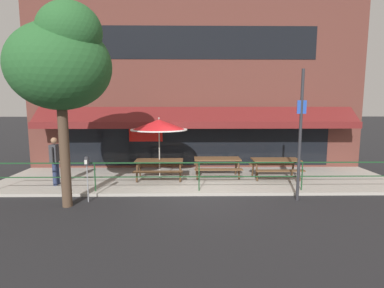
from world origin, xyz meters
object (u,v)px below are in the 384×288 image
picnic_table_left (159,164)px  picnic_table_centre (217,162)px  street_tree_curbside (61,61)px  parking_meter_near (87,165)px  street_sign_pole (300,134)px  pedestrian_walking (55,158)px  patio_umbrella_left (159,125)px  picnic_table_right (276,163)px

picnic_table_left → picnic_table_centre: size_ratio=1.00×
picnic_table_centre → street_tree_curbside: street_tree_curbside is taller
parking_meter_near → street_tree_curbside: (-0.41, -0.44, 3.00)m
street_sign_pole → pedestrian_walking: bearing=169.1°
patio_umbrella_left → parking_meter_near: (-1.96, -2.41, -1.03)m
picnic_table_left → parking_meter_near: parking_meter_near is taller
picnic_table_left → picnic_table_right: bearing=1.4°
picnic_table_left → picnic_table_right: size_ratio=1.00×
picnic_table_right → street_sign_pole: size_ratio=0.45×
pedestrian_walking → street_sign_pole: bearing=-10.9°
picnic_table_right → pedestrian_walking: bearing=-174.5°
picnic_table_centre → street_tree_curbside: 6.53m
patio_umbrella_left → street_sign_pole: street_sign_pole is taller
picnic_table_right → parking_meter_near: size_ratio=1.27×
street_tree_curbside → pedestrian_walking: bearing=121.3°
picnic_table_centre → street_tree_curbside: bearing=-146.3°
picnic_table_centre → picnic_table_right: size_ratio=1.00×
street_tree_curbside → patio_umbrella_left: bearing=50.2°
patio_umbrella_left → picnic_table_centre: bearing=6.0°
picnic_table_centre → street_sign_pole: bearing=-48.9°
picnic_table_left → picnic_table_right: (4.49, 0.11, 0.00)m
patio_umbrella_left → pedestrian_walking: size_ratio=1.39×
picnic_table_left → patio_umbrella_left: size_ratio=0.76×
picnic_table_left → pedestrian_walking: pedestrian_walking is taller
picnic_table_centre → street_sign_pole: street_sign_pole is taller
pedestrian_walking → picnic_table_right: bearing=5.5°
pedestrian_walking → street_sign_pole: street_sign_pole is taller
pedestrian_walking → street_sign_pole: 8.33m
street_tree_curbside → picnic_table_left: bearing=49.1°
picnic_table_right → street_sign_pole: bearing=-89.8°
picnic_table_right → pedestrian_walking: size_ratio=1.05×
picnic_table_right → parking_meter_near: 6.90m
picnic_table_centre → pedestrian_walking: 5.97m
patio_umbrella_left → street_tree_curbside: street_tree_curbside is taller
picnic_table_left → picnic_table_centre: bearing=8.9°
picnic_table_right → pedestrian_walking: 8.16m
patio_umbrella_left → street_sign_pole: 5.07m
picnic_table_left → parking_meter_near: 3.05m
pedestrian_walking → patio_umbrella_left: bearing=12.1°
picnic_table_right → patio_umbrella_left: size_ratio=0.76×
picnic_table_left → pedestrian_walking: (-3.63, -0.66, 0.35)m
picnic_table_centre → street_sign_pole: 3.68m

